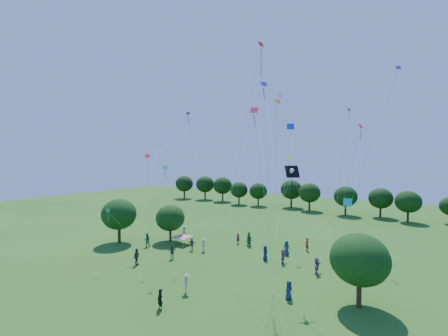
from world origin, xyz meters
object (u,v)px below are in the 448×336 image
at_px(near_tree_east, 360,259).
at_px(tent_red_stripe, 182,237).
at_px(pirate_kite, 291,173).
at_px(red_high_kite, 254,84).
at_px(man_in_black, 160,299).
at_px(near_tree_north, 170,218).
at_px(tent_blue, 343,256).
at_px(near_tree_west, 119,214).

height_order(near_tree_east, tent_red_stripe, near_tree_east).
xyz_separation_m(pirate_kite, red_high_kite, (-5.56, 3.07, 9.41)).
bearing_deg(pirate_kite, man_in_black, -126.83).
distance_m(pirate_kite, red_high_kite, 11.35).
distance_m(near_tree_north, tent_blue, 23.35).
xyz_separation_m(near_tree_east, tent_blue, (-3.11, 9.19, -2.85)).
relative_size(tent_blue, red_high_kite, 0.09).
relative_size(pirate_kite, red_high_kite, 0.42).
bearing_deg(near_tree_west, man_in_black, -29.12).
relative_size(near_tree_east, tent_red_stripe, 2.72).
height_order(tent_red_stripe, pirate_kite, pirate_kite).
bearing_deg(tent_blue, red_high_kite, -146.12).
relative_size(near_tree_east, tent_blue, 2.72).
xyz_separation_m(tent_red_stripe, man_in_black, (10.38, -14.53, -0.21)).
distance_m(tent_blue, man_in_black, 20.88).
bearing_deg(near_tree_east, tent_blue, 108.72).
bearing_deg(near_tree_north, red_high_kite, -8.46).
bearing_deg(near_tree_north, pirate_kite, -14.59).
distance_m(near_tree_west, pirate_kite, 26.51).
bearing_deg(near_tree_east, near_tree_west, 177.90).
relative_size(tent_red_stripe, pirate_kite, 0.22).
xyz_separation_m(near_tree_east, tent_red_stripe, (-23.52, 5.41, -2.85)).
height_order(near_tree_west, red_high_kite, red_high_kite).
distance_m(man_in_black, pirate_kite, 15.55).
relative_size(man_in_black, pirate_kite, 0.16).
distance_m(tent_red_stripe, man_in_black, 17.86).
relative_size(tent_red_stripe, red_high_kite, 0.09).
height_order(near_tree_north, near_tree_east, near_tree_east).
xyz_separation_m(tent_blue, red_high_kite, (-8.39, -5.64, 19.08)).
relative_size(near_tree_west, tent_red_stripe, 2.84).
height_order(man_in_black, pirate_kite, pirate_kite).
distance_m(tent_red_stripe, red_high_kite, 22.62).
bearing_deg(near_tree_east, pirate_kite, 175.40).
height_order(man_in_black, red_high_kite, red_high_kite).
distance_m(near_tree_west, man_in_black, 21.38).
relative_size(man_in_black, red_high_kite, 0.07).
relative_size(near_tree_north, near_tree_east, 0.88).
xyz_separation_m(tent_blue, pirate_kite, (-2.83, -8.71, 9.67)).
bearing_deg(tent_blue, near_tree_east, -71.28).
bearing_deg(tent_red_stripe, red_high_kite, -8.77).
height_order(near_tree_west, near_tree_east, near_tree_west).
distance_m(near_tree_north, red_high_kite, 22.30).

